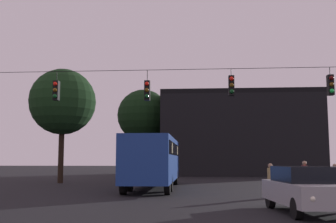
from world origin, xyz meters
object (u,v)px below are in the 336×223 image
Objects in this scene: city_bus at (154,158)px; pedestrian_crossing_left at (271,179)px; car_near_right at (305,189)px; pedestrian_crossing_center at (335,177)px; tree_behind_building at (63,102)px; car_far_left at (143,171)px; tree_left_silhouette at (143,116)px; pedestrian_crossing_right at (305,176)px.

pedestrian_crossing_left is at bearing -44.19° from city_bus.
pedestrian_crossing_center is at bearing 66.10° from car_near_right.
car_far_left is at bearing 31.66° from tree_behind_building.
pedestrian_crossing_left is (-0.27, 4.94, 0.09)m from car_near_right.
pedestrian_crossing_center is (11.73, -11.57, 0.06)m from car_far_left.
tree_behind_building reaches higher than pedestrian_crossing_center.
pedestrian_crossing_center is at bearing -61.50° from tree_left_silhouette.
city_bus is 6.56× the size of pedestrian_crossing_right.
car_near_right is 0.45× the size of tree_left_silhouette.
pedestrian_crossing_right is at bearing 45.85° from pedestrian_crossing_left.
car_near_right is 2.66× the size of pedestrian_crossing_right.
tree_behind_building is at bearing 130.60° from car_near_right.
city_bus is 8.83m from pedestrian_crossing_right.
city_bus is 12.42m from car_near_right.
city_bus is at bearing -35.49° from tree_behind_building.
tree_left_silhouette is (-9.65, 28.08, 5.97)m from pedestrian_crossing_left.
pedestrian_crossing_center is at bearing 39.44° from pedestrian_crossing_left.
car_far_left is at bearing 128.12° from pedestrian_crossing_right.
city_bus is at bearing 165.23° from pedestrian_crossing_center.
city_bus is 10.31m from tree_behind_building.
pedestrian_crossing_center is (3.87, 3.18, -0.03)m from pedestrian_crossing_left.
tree_behind_building is (-3.94, -16.85, -0.73)m from tree_left_silhouette.
pedestrian_crossing_left reaches higher than pedestrian_crossing_center.
car_far_left is at bearing 135.40° from pedestrian_crossing_center.
pedestrian_crossing_center is (9.81, -2.59, -1.01)m from city_bus.
car_near_right is 4.95m from pedestrian_crossing_left.
car_near_right is at bearing -59.91° from city_bus.
pedestrian_crossing_right is at bearing -24.57° from city_bus.
pedestrian_crossing_right is 0.17× the size of tree_left_silhouette.
tree_left_silhouette is at bearing 108.96° from pedestrian_crossing_left.
tree_left_silhouette reaches higher than pedestrian_crossing_right.
pedestrian_crossing_right reaches higher than pedestrian_crossing_center.
pedestrian_crossing_left is 5.01m from pedestrian_crossing_center.
car_far_left is 16.06m from pedestrian_crossing_right.
car_near_right is at bearing -113.90° from pedestrian_crossing_center.
pedestrian_crossing_left is at bearing -134.15° from pedestrian_crossing_right.
city_bus is at bearing -80.56° from tree_left_silhouette.
car_near_right is 2.83× the size of pedestrian_crossing_left.
tree_left_silhouette is 1.14× the size of tree_behind_building.
pedestrian_crossing_center reaches higher than car_near_right.
city_bus is 6.99× the size of pedestrian_crossing_left.
city_bus reaches higher than pedestrian_crossing_left.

